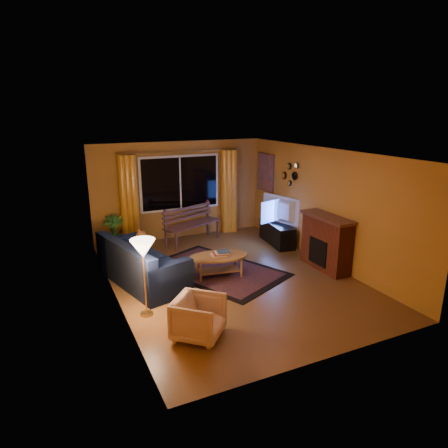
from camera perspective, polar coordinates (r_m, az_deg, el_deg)
name	(u,v)px	position (r m, az deg, el deg)	size (l,w,h in m)	color
floor	(230,278)	(8.13, 0.90, -7.73)	(4.50, 6.00, 0.02)	brown
ceiling	(231,152)	(7.47, 0.99, 10.22)	(4.50, 6.00, 0.02)	white
wall_back	(180,190)	(10.42, -6.35, 4.82)	(4.50, 0.02, 2.50)	#C28331
wall_left	(111,233)	(7.05, -15.80, -1.22)	(0.02, 6.00, 2.50)	#C28331
wall_right	(324,206)	(8.90, 14.15, 2.47)	(0.02, 6.00, 2.50)	#C28331
window	(180,183)	(10.33, -6.26, 5.84)	(2.00, 0.02, 1.30)	black
curtain_rod	(180,152)	(10.17, -6.32, 10.24)	(0.03, 0.03, 3.20)	#BF8C3F
curtain_left	(129,201)	(9.99, -13.43, 3.21)	(0.36, 0.36, 2.24)	orange
curtain_right	(229,192)	(10.83, 0.69, 4.65)	(0.36, 0.36, 2.24)	orange
bench	(193,233)	(10.14, -4.48, -1.34)	(1.60, 0.47, 0.48)	#502D28
potted_plant	(114,233)	(9.89, -15.48, -1.24)	(0.48, 0.48, 0.85)	#235B1E
sofa	(142,262)	(7.91, -11.59, -5.29)	(0.92, 2.14, 0.87)	#0D1737
dog	(138,244)	(8.29, -12.14, -2.75)	(0.29, 0.40, 0.43)	brown
armchair	(199,316)	(6.04, -3.64, -12.94)	(0.68, 0.63, 0.70)	beige
floor_lamp	(145,279)	(6.62, -11.26, -7.67)	(0.22, 0.22, 1.29)	#BF8C3F
rug	(216,270)	(8.47, -1.09, -6.58)	(1.75, 2.77, 0.02)	maroon
coffee_table	(219,266)	(8.14, -0.76, -5.95)	(1.21, 1.21, 0.44)	#B98043
tv_console	(277,233)	(10.12, 7.59, -1.32)	(0.43, 1.28, 0.53)	black
television	(278,210)	(9.96, 7.71, 1.98)	(1.17, 0.15, 0.67)	black
fireplace	(326,244)	(8.67, 14.40, -2.74)	(0.40, 1.20, 1.10)	maroon
mirror_cluster	(290,173)	(9.79, 9.35, 7.24)	(0.06, 0.60, 0.56)	black
painting	(265,172)	(10.77, 5.91, 7.36)	(0.04, 0.76, 0.96)	orange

